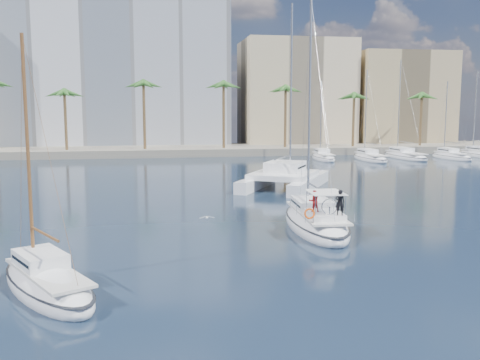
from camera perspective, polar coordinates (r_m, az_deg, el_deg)
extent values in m
plane|color=black|center=(30.21, 1.01, -6.96)|extent=(160.00, 160.00, 0.00)
cube|color=gray|center=(90.15, -6.20, 3.18)|extent=(120.00, 14.00, 1.20)
cube|color=silver|center=(102.12, -13.60, 11.06)|extent=(42.00, 16.00, 28.00)
cube|color=beige|center=(102.48, 5.93, 8.98)|extent=(20.00, 14.00, 20.00)
cube|color=tan|center=(107.73, 16.62, 8.11)|extent=(18.00, 12.00, 18.00)
cylinder|color=brown|center=(85.92, -6.08, 6.07)|extent=(0.44, 0.44, 10.50)
sphere|color=#306425|center=(85.93, -6.13, 9.57)|extent=(3.60, 3.60, 3.60)
cylinder|color=brown|center=(94.38, 15.11, 5.99)|extent=(0.44, 0.44, 10.50)
sphere|color=#306425|center=(94.39, 15.22, 9.17)|extent=(3.60, 3.60, 3.60)
ellipsoid|color=white|center=(34.35, 8.05, -4.69)|extent=(3.90, 10.43, 2.13)
ellipsoid|color=black|center=(34.29, 8.06, -4.20)|extent=(3.93, 10.53, 0.18)
cube|color=silver|center=(34.00, 8.16, -3.44)|extent=(2.80, 7.81, 0.12)
cube|color=white|center=(35.06, 7.69, -2.49)|extent=(2.40, 3.48, 0.60)
cube|color=black|center=(35.06, 7.70, -2.46)|extent=(2.39, 3.09, 0.14)
cylinder|color=#B7BABF|center=(35.67, 7.43, 8.04)|extent=(0.15, 0.15, 13.43)
cylinder|color=#B7BABF|center=(34.02, 8.08, -0.77)|extent=(0.37, 4.13, 0.11)
cube|color=white|center=(32.09, 9.02, -3.69)|extent=(2.10, 2.68, 0.36)
cube|color=white|center=(31.76, 9.12, -1.30)|extent=(2.10, 2.68, 0.04)
torus|color=silver|center=(31.03, 9.52, -2.83)|extent=(0.96, 0.12, 0.96)
torus|color=#E44D0C|center=(30.40, 7.43, -3.58)|extent=(0.64, 0.24, 0.64)
imported|color=black|center=(31.06, 10.61, -2.37)|extent=(0.64, 0.55, 1.49)
imported|color=maroon|center=(31.86, 7.88, -2.24)|extent=(0.64, 0.51, 1.29)
ellipsoid|color=white|center=(23.91, -19.83, -10.73)|extent=(5.95, 8.04, 1.84)
ellipsoid|color=black|center=(23.83, -19.86, -10.13)|extent=(6.01, 8.12, 0.18)
cube|color=silver|center=(23.57, -19.78, -9.22)|extent=(4.38, 5.99, 0.12)
cube|color=white|center=(24.30, -20.53, -7.86)|extent=(2.69, 3.04, 0.60)
cube|color=black|center=(24.29, -20.53, -7.82)|extent=(2.56, 2.79, 0.14)
cylinder|color=brown|center=(24.39, -21.70, 2.98)|extent=(0.15, 0.15, 9.68)
cylinder|color=brown|center=(23.38, -20.14, -5.41)|extent=(1.63, 2.82, 0.11)
cube|color=white|center=(52.63, 2.29, -0.05)|extent=(7.13, 11.03, 1.10)
cube|color=white|center=(51.33, 7.42, -0.31)|extent=(7.13, 11.03, 1.10)
cube|color=white|center=(51.25, 4.65, 0.57)|extent=(8.05, 8.48, 0.50)
cube|color=white|center=(51.75, 4.84, 1.42)|extent=(4.69, 4.80, 1.00)
cube|color=black|center=(51.74, 4.84, 1.47)|extent=(4.47, 4.40, 0.18)
cylinder|color=#B7BABF|center=(53.22, 5.47, 9.72)|extent=(0.18, 0.18, 16.10)
ellipsoid|color=silver|center=(32.32, -3.55, -4.03)|extent=(0.19, 0.36, 0.17)
sphere|color=silver|center=(32.49, -3.58, -3.94)|extent=(0.09, 0.09, 0.09)
cube|color=gray|center=(32.29, -4.00, -4.00)|extent=(0.42, 0.15, 0.10)
cube|color=gray|center=(32.34, -3.09, -3.97)|extent=(0.42, 0.15, 0.10)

